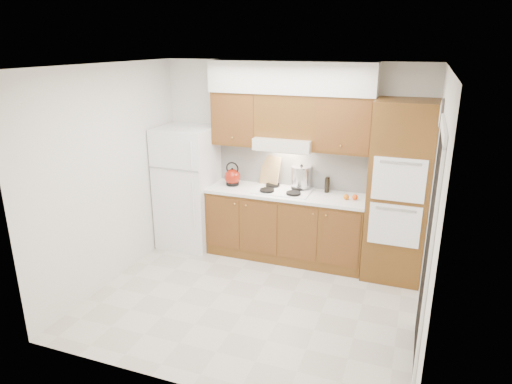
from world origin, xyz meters
TOP-DOWN VIEW (x-y plane):
  - floor at (0.00, 0.00)m, footprint 3.60×3.60m
  - ceiling at (0.00, 0.00)m, footprint 3.60×3.60m
  - wall_back at (0.00, 1.50)m, footprint 3.60×0.02m
  - wall_left at (-1.80, 0.00)m, footprint 0.02×3.00m
  - wall_right at (1.80, 0.00)m, footprint 0.02×3.00m
  - fridge at (-1.41, 1.14)m, footprint 0.75×0.72m
  - base_cabinets at (0.02, 1.20)m, footprint 2.11×0.60m
  - countertop at (0.03, 1.19)m, footprint 2.13×0.62m
  - backsplash at (0.02, 1.49)m, footprint 2.11×0.03m
  - oven_cabinet at (1.44, 1.18)m, footprint 0.70×0.65m
  - upper_cab_left at (-0.71, 1.33)m, footprint 0.63×0.33m
  - upper_cab_right at (0.72, 1.33)m, footprint 0.73×0.33m
  - range_hood at (-0.02, 1.27)m, footprint 0.75×0.45m
  - upper_cab_over_hood at (-0.02, 1.33)m, footprint 0.75×0.33m
  - soffit at (0.03, 1.32)m, footprint 2.13×0.36m
  - cooktop at (-0.02, 1.21)m, footprint 0.74×0.50m
  - doorway at (1.79, -0.35)m, footprint 0.02×0.90m
  - wall_clock at (1.79, 0.55)m, footprint 0.02×0.30m
  - kettle at (-0.75, 1.21)m, footprint 0.28×0.28m
  - cutting_board at (-0.27, 1.41)m, footprint 0.33×0.22m
  - stock_pot at (0.17, 1.39)m, footprint 0.32×0.32m
  - condiment_a at (0.53, 1.38)m, footprint 0.07×0.07m
  - condiment_b at (0.53, 1.35)m, footprint 0.07×0.07m
  - condiment_c at (0.53, 1.39)m, footprint 0.08×0.08m
  - orange_near at (0.82, 1.15)m, footprint 0.07×0.07m
  - orange_far at (0.93, 1.18)m, footprint 0.09×0.09m

SIDE VIEW (x-z plane):
  - floor at x=0.00m, z-range 0.00..0.00m
  - base_cabinets at x=0.02m, z-range 0.00..0.90m
  - fridge at x=-1.41m, z-range 0.00..1.72m
  - countertop at x=0.03m, z-range 0.90..0.94m
  - cooktop at x=-0.02m, z-range 0.94..0.95m
  - orange_near at x=0.82m, z-range 0.94..1.01m
  - orange_far at x=0.93m, z-range 0.94..1.01m
  - condiment_c at x=0.53m, z-range 0.94..1.11m
  - condiment_b at x=0.53m, z-range 0.94..1.13m
  - condiment_a at x=0.53m, z-range 0.94..1.14m
  - doorway at x=1.79m, z-range 0.00..2.10m
  - kettle at x=-0.75m, z-range 0.95..1.17m
  - oven_cabinet at x=1.44m, z-range 0.00..2.20m
  - stock_pot at x=0.17m, z-range 0.97..1.24m
  - cutting_board at x=-0.27m, z-range 0.93..1.35m
  - backsplash at x=0.02m, z-range 0.94..1.50m
  - wall_back at x=0.00m, z-range 0.00..2.60m
  - wall_left at x=-1.80m, z-range 0.00..2.60m
  - wall_right at x=1.80m, z-range 0.00..2.60m
  - range_hood at x=-0.02m, z-range 1.50..1.65m
  - upper_cab_left at x=-0.71m, z-range 1.50..2.20m
  - upper_cab_right at x=0.72m, z-range 1.50..2.20m
  - upper_cab_over_hood at x=-0.02m, z-range 1.65..2.20m
  - wall_clock at x=1.79m, z-range 2.00..2.30m
  - soffit at x=0.03m, z-range 2.20..2.60m
  - ceiling at x=0.00m, z-range 2.60..2.60m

